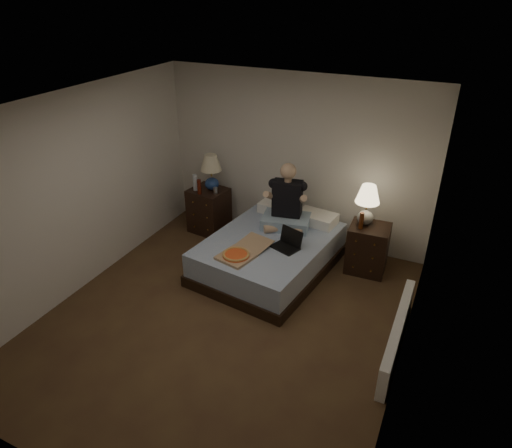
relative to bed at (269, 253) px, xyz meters
The scene contains 19 objects.
floor 1.25m from the bed, 92.25° to the right, with size 4.00×4.50×0.00m, color brown.
ceiling 2.57m from the bed, 92.25° to the right, with size 4.00×4.50×0.00m, color white.
wall_back 1.44m from the bed, 92.70° to the left, with size 4.00×2.50×0.00m, color silver.
wall_front 3.62m from the bed, 90.80° to the right, with size 4.00×2.50×0.00m, color silver.
wall_left 2.59m from the bed, 149.11° to the right, with size 4.50×2.50×0.00m, color silver.
wall_right 2.52m from the bed, 32.13° to the right, with size 4.50×2.50×0.00m, color silver.
bed is the anchor object (origin of this frame).
nightstand_left 1.45m from the bed, 155.06° to the left, with size 0.54×0.49×0.71m, color black.
nightstand_right 1.34m from the bed, 24.04° to the left, with size 0.52×0.47×0.68m, color black.
lamp_left 1.60m from the bed, 152.71° to the left, with size 0.32×0.32×0.56m, color navy, non-canonical shape.
lamp_right 1.46m from the bed, 27.64° to the left, with size 0.32×0.32×0.56m, color gray, non-canonical shape.
water_bottle 1.67m from the bed, 160.66° to the left, with size 0.07×0.07×0.25m, color white.
soda_can 1.36m from the bed, 154.59° to the left, with size 0.07×0.07×0.10m, color beige.
beer_bottle_left 1.53m from the bed, 162.48° to the left, with size 0.06×0.06×0.23m, color #55190C.
beer_bottle_right 1.32m from the bed, 21.68° to the left, with size 0.06×0.06×0.23m, color #52230B.
person 0.82m from the bed, 79.74° to the left, with size 0.66×0.52×0.93m, color black, non-canonical shape.
laptop 0.49m from the bed, 27.24° to the right, with size 0.34×0.28×0.24m, color black, non-canonical shape.
pizza_box 0.71m from the bed, 106.37° to the right, with size 0.40×0.76×0.08m, color tan, non-canonical shape.
radiator 2.07m from the bed, 24.54° to the right, with size 0.10×1.60×0.40m, color white.
Camera 1 is at (2.15, -3.68, 3.58)m, focal length 32.00 mm.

